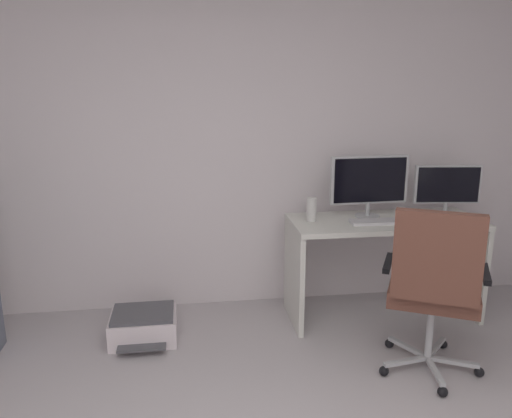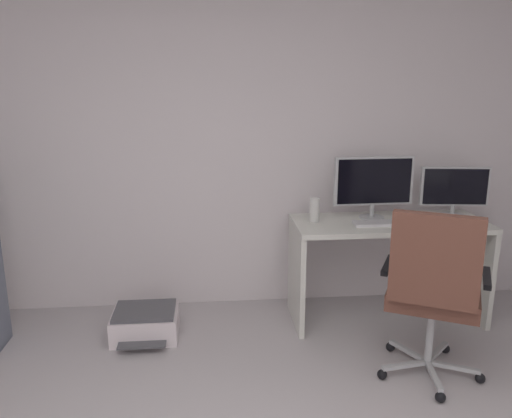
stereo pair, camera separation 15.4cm
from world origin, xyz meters
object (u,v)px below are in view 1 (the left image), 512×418
desk (384,246)px  printer (144,326)px  monitor_secondary (447,186)px  keyboard (374,222)px  monitor_main (369,182)px  desktop_speaker (312,209)px  computer_mouse (405,219)px  office_chair (434,284)px

desk → printer: desk is taller
monitor_secondary → printer: (-2.25, -0.22, -0.86)m
monitor_secondary → keyboard: monitor_secondary is taller
monitor_main → desktop_speaker: monitor_main is taller
monitor_main → computer_mouse: 0.37m
desktop_speaker → desk: bearing=-4.3°
keyboard → computer_mouse: 0.24m
computer_mouse → monitor_secondary: bearing=22.9°
computer_mouse → office_chair: (-0.15, -0.77, -0.17)m
monitor_main → monitor_secondary: monitor_main is taller
monitor_secondary → keyboard: bearing=-164.7°
desk → desktop_speaker: desktop_speaker is taller
monitor_main → desktop_speaker: size_ratio=3.41×
monitor_main → desktop_speaker: 0.47m
desktop_speaker → monitor_main: bearing=6.2°
computer_mouse → printer: bearing=-177.3°
monitor_secondary → desktop_speaker: monitor_secondary is taller
desk → printer: 1.81m
keyboard → printer: (-1.63, -0.05, -0.66)m
computer_mouse → printer: computer_mouse is taller
monitor_secondary → office_chair: 1.13m
monitor_main → monitor_secondary: size_ratio=1.17×
desk → desktop_speaker: size_ratio=8.10×
monitor_secondary → office_chair: (-0.53, -0.92, -0.36)m
keyboard → monitor_main: bearing=88.1°
keyboard → computer_mouse: computer_mouse is taller
monitor_secondary → computer_mouse: bearing=-157.9°
desktop_speaker → printer: desktop_speaker is taller
keyboard → office_chair: 0.78m
monitor_secondary → desk: bearing=-170.0°
monitor_main → computer_mouse: monitor_main is taller
desktop_speaker → printer: size_ratio=0.38×
monitor_main → computer_mouse: (0.23, -0.16, -0.25)m
desktop_speaker → printer: bearing=-172.1°
desk → monitor_main: size_ratio=2.38×
monitor_secondary → desktop_speaker: size_ratio=2.90×
computer_mouse → desk: bearing=151.7°
office_chair → keyboard: bearing=96.6°
desk → printer: bearing=-175.8°
monitor_main → keyboard: monitor_main is taller
monitor_main → printer: size_ratio=1.29×
desk → keyboard: bearing=-144.8°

